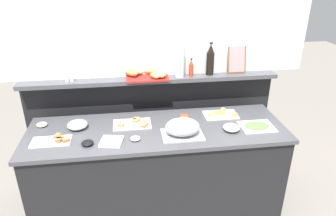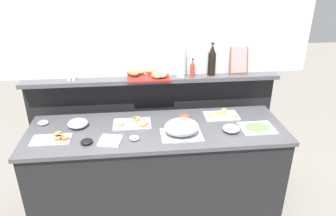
{
  "view_description": "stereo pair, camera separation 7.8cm",
  "coord_description": "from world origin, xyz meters",
  "px_view_note": "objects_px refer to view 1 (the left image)",
  "views": [
    {
      "loc": [
        -0.23,
        -2.36,
        2.23
      ],
      "look_at": [
        0.11,
        0.1,
        1.07
      ],
      "focal_mm": 33.46,
      "sensor_mm": 36.0,
      "label": 1
    },
    {
      "loc": [
        -0.16,
        -2.37,
        2.23
      ],
      "look_at": [
        0.11,
        0.1,
        1.07
      ],
      "focal_mm": 33.46,
      "sensor_mm": 36.0,
      "label": 2
    }
  ],
  "objects_px": {
    "salt_shaker": "(67,77)",
    "bread_basket": "(146,73)",
    "condiment_bowl_red": "(88,143)",
    "hot_sauce_bottle": "(191,68)",
    "condiment_bowl_cream": "(185,116)",
    "condiment_bowl_teal": "(135,138)",
    "sandwich_platter_rear": "(133,124)",
    "sandwich_platter_side": "(54,141)",
    "wine_bottle_dark": "(210,60)",
    "condiment_bowl_dark": "(42,125)",
    "water_carafe": "(180,62)",
    "glass_bowl_medium": "(231,128)",
    "pepper_shaker": "(72,77)",
    "napkin_stack": "(111,141)",
    "glass_bowl_large": "(77,125)",
    "cold_cuts_platter": "(257,126)",
    "sandwich_platter_front": "(221,114)",
    "serving_cloche": "(182,128)",
    "framed_picture": "(237,59)"
  },
  "relations": [
    {
      "from": "sandwich_platter_side",
      "to": "wine_bottle_dark",
      "type": "relative_size",
      "value": 0.98
    },
    {
      "from": "condiment_bowl_red",
      "to": "wine_bottle_dark",
      "type": "height_order",
      "value": "wine_bottle_dark"
    },
    {
      "from": "cold_cuts_platter",
      "to": "wine_bottle_dark",
      "type": "xyz_separation_m",
      "value": [
        -0.29,
        0.57,
        0.44
      ]
    },
    {
      "from": "sandwich_platter_front",
      "to": "bread_basket",
      "type": "xyz_separation_m",
      "value": [
        -0.66,
        0.32,
        0.33
      ]
    },
    {
      "from": "condiment_bowl_red",
      "to": "salt_shaker",
      "type": "distance_m",
      "value": 0.76
    },
    {
      "from": "sandwich_platter_rear",
      "to": "bread_basket",
      "type": "xyz_separation_m",
      "value": [
        0.15,
        0.39,
        0.33
      ]
    },
    {
      "from": "napkin_stack",
      "to": "salt_shaker",
      "type": "height_order",
      "value": "salt_shaker"
    },
    {
      "from": "pepper_shaker",
      "to": "bread_basket",
      "type": "distance_m",
      "value": 0.69
    },
    {
      "from": "glass_bowl_large",
      "to": "framed_picture",
      "type": "bearing_deg",
      "value": 14.65
    },
    {
      "from": "condiment_bowl_dark",
      "to": "water_carafe",
      "type": "height_order",
      "value": "water_carafe"
    },
    {
      "from": "sandwich_platter_side",
      "to": "napkin_stack",
      "type": "xyz_separation_m",
      "value": [
        0.45,
        -0.08,
        -0.0
      ]
    },
    {
      "from": "condiment_bowl_teal",
      "to": "pepper_shaker",
      "type": "relative_size",
      "value": 0.94
    },
    {
      "from": "condiment_bowl_red",
      "to": "wine_bottle_dark",
      "type": "xyz_separation_m",
      "value": [
        1.14,
        0.67,
        0.43
      ]
    },
    {
      "from": "sandwich_platter_rear",
      "to": "condiment_bowl_teal",
      "type": "distance_m",
      "value": 0.27
    },
    {
      "from": "pepper_shaker",
      "to": "water_carafe",
      "type": "xyz_separation_m",
      "value": [
        1.01,
        0.0,
        0.1
      ]
    },
    {
      "from": "sandwich_platter_rear",
      "to": "water_carafe",
      "type": "height_order",
      "value": "water_carafe"
    },
    {
      "from": "sandwich_platter_side",
      "to": "water_carafe",
      "type": "xyz_separation_m",
      "value": [
        1.11,
        0.56,
        0.44
      ]
    },
    {
      "from": "condiment_bowl_red",
      "to": "hot_sauce_bottle",
      "type": "distance_m",
      "value": 1.2
    },
    {
      "from": "sandwich_platter_rear",
      "to": "hot_sauce_bottle",
      "type": "xyz_separation_m",
      "value": [
        0.58,
        0.36,
        0.37
      ]
    },
    {
      "from": "condiment_bowl_cream",
      "to": "framed_picture",
      "type": "height_order",
      "value": "framed_picture"
    },
    {
      "from": "salt_shaker",
      "to": "bread_basket",
      "type": "bearing_deg",
      "value": 2.49
    },
    {
      "from": "glass_bowl_medium",
      "to": "pepper_shaker",
      "type": "height_order",
      "value": "pepper_shaker"
    },
    {
      "from": "sandwich_platter_front",
      "to": "bread_basket",
      "type": "height_order",
      "value": "bread_basket"
    },
    {
      "from": "napkin_stack",
      "to": "water_carafe",
      "type": "xyz_separation_m",
      "value": [
        0.66,
        0.64,
        0.44
      ]
    },
    {
      "from": "pepper_shaker",
      "to": "napkin_stack",
      "type": "bearing_deg",
      "value": -61.22
    },
    {
      "from": "condiment_bowl_red",
      "to": "hot_sauce_bottle",
      "type": "xyz_separation_m",
      "value": [
        0.95,
        0.65,
        0.36
      ]
    },
    {
      "from": "sandwich_platter_front",
      "to": "serving_cloche",
      "type": "relative_size",
      "value": 0.92
    },
    {
      "from": "napkin_stack",
      "to": "framed_picture",
      "type": "relative_size",
      "value": 0.62
    },
    {
      "from": "condiment_bowl_teal",
      "to": "water_carafe",
      "type": "bearing_deg",
      "value": 53.34
    },
    {
      "from": "cold_cuts_platter",
      "to": "condiment_bowl_teal",
      "type": "relative_size",
      "value": 3.49
    },
    {
      "from": "hot_sauce_bottle",
      "to": "water_carafe",
      "type": "xyz_separation_m",
      "value": [
        -0.11,
        0.0,
        0.07
      ]
    },
    {
      "from": "cold_cuts_platter",
      "to": "condiment_bowl_red",
      "type": "xyz_separation_m",
      "value": [
        -1.43,
        -0.1,
        0.01
      ]
    },
    {
      "from": "sandwich_platter_side",
      "to": "condiment_bowl_red",
      "type": "relative_size",
      "value": 3.21
    },
    {
      "from": "condiment_bowl_cream",
      "to": "condiment_bowl_teal",
      "type": "xyz_separation_m",
      "value": [
        -0.47,
        -0.34,
        -0.0
      ]
    },
    {
      "from": "sandwich_platter_rear",
      "to": "sandwich_platter_side",
      "type": "xyz_separation_m",
      "value": [
        -0.64,
        -0.2,
        0.0
      ]
    },
    {
      "from": "sandwich_platter_rear",
      "to": "wine_bottle_dark",
      "type": "distance_m",
      "value": 0.97
    },
    {
      "from": "sandwich_platter_rear",
      "to": "napkin_stack",
      "type": "bearing_deg",
      "value": -123.65
    },
    {
      "from": "glass_bowl_large",
      "to": "salt_shaker",
      "type": "bearing_deg",
      "value": 105.74
    },
    {
      "from": "sandwich_platter_side",
      "to": "condiment_bowl_cream",
      "type": "xyz_separation_m",
      "value": [
        1.11,
        0.27,
        0.01
      ]
    },
    {
      "from": "serving_cloche",
      "to": "glass_bowl_large",
      "type": "xyz_separation_m",
      "value": [
        -0.87,
        0.25,
        -0.04
      ]
    },
    {
      "from": "sandwich_platter_rear",
      "to": "water_carafe",
      "type": "bearing_deg",
      "value": 37.46
    },
    {
      "from": "glass_bowl_medium",
      "to": "salt_shaker",
      "type": "height_order",
      "value": "salt_shaker"
    },
    {
      "from": "pepper_shaker",
      "to": "bread_basket",
      "type": "xyz_separation_m",
      "value": [
        0.69,
        0.03,
        -0.01
      ]
    },
    {
      "from": "condiment_bowl_dark",
      "to": "salt_shaker",
      "type": "height_order",
      "value": "salt_shaker"
    },
    {
      "from": "pepper_shaker",
      "to": "cold_cuts_platter",
      "type": "bearing_deg",
      "value": -19.1
    },
    {
      "from": "salt_shaker",
      "to": "sandwich_platter_rear",
      "type": "bearing_deg",
      "value": -32.0
    },
    {
      "from": "condiment_bowl_teal",
      "to": "napkin_stack",
      "type": "xyz_separation_m",
      "value": [
        -0.19,
        -0.01,
        -0.01
      ]
    },
    {
      "from": "sandwich_platter_rear",
      "to": "glass_bowl_large",
      "type": "xyz_separation_m",
      "value": [
        -0.48,
        0.0,
        0.02
      ]
    },
    {
      "from": "cold_cuts_platter",
      "to": "sandwich_platter_front",
      "type": "bearing_deg",
      "value": 132.46
    },
    {
      "from": "salt_shaker",
      "to": "water_carafe",
      "type": "distance_m",
      "value": 1.06
    }
  ]
}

